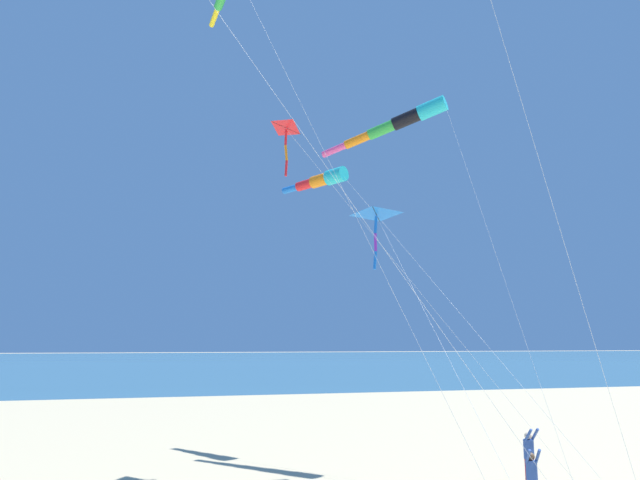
{
  "coord_description": "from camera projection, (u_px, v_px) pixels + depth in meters",
  "views": [
    {
      "loc": [
        -12.03,
        11.27,
        4.83
      ],
      "look_at": [
        8.69,
        5.59,
        8.49
      ],
      "focal_mm": 33.79,
      "sensor_mm": 36.0,
      "label": 1
    }
  ],
  "objects": [
    {
      "name": "ocean_water_strip",
      "position": [
        193.0,
        360.0,
        170.44
      ],
      "size": [
        240.0,
        600.0,
        0.01
      ],
      "primitive_type": "cube",
      "color": "#386B84",
      "rests_on": "ground_plane"
    },
    {
      "name": "kite_windsock_rainbow_low_near",
      "position": [
        322.0,
        180.0,
        30.66
      ],
      "size": [
        16.86,
        6.39,
        13.47
      ],
      "color": "#1EB7C6",
      "rests_on": "ground_plane"
    },
    {
      "name": "kite_delta_orange_high_right",
      "position": [
        287.0,
        129.0,
        26.02
      ],
      "size": [
        7.11,
        9.5,
        14.32
      ],
      "color": "red",
      "rests_on": "ground_plane"
    },
    {
      "name": "person_child_grey_jacket",
      "position": [
        529.0,
        452.0,
        21.2
      ],
      "size": [
        0.61,
        0.5,
        1.86
      ],
      "color": "#B72833",
      "rests_on": "ground_plane"
    },
    {
      "name": "kite_delta_blue_topmost",
      "position": [
        376.0,
        215.0,
        24.38
      ],
      "size": [
        11.49,
        1.94,
        10.27
      ],
      "color": "blue",
      "rests_on": "ground_plane"
    },
    {
      "name": "person_adult_flyer",
      "position": [
        532.0,
        475.0,
        17.97
      ],
      "size": [
        0.55,
        0.45,
        1.71
      ],
      "color": "#B72833",
      "rests_on": "ground_plane"
    },
    {
      "name": "kite_windsock_black_fish_shape",
      "position": [
        399.0,
        122.0,
        28.36
      ],
      "size": [
        12.93,
        5.08,
        16.0
      ],
      "color": "#1EB7C6",
      "rests_on": "ground_plane"
    }
  ]
}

